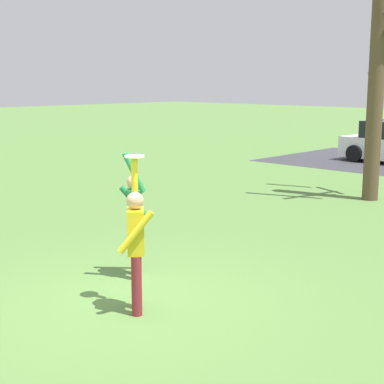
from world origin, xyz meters
name	(u,v)px	position (x,y,z in m)	size (l,w,h in m)	color
ground_plane	(129,303)	(0.00, 0.00, 0.00)	(120.00, 120.00, 0.00)	#567F3D
person_catcher	(136,241)	(0.31, -0.11, 0.98)	(0.56, 0.55, 2.08)	maroon
person_defender	(135,217)	(-0.81, 0.83, 0.98)	(0.65, 0.65, 2.05)	silver
frisbee_disc	(134,156)	(0.13, 0.03, 2.09)	(0.26, 0.26, 0.02)	white
bare_tree_tall	(380,65)	(-1.07, 9.28, 3.48)	(2.24, 2.18, 7.04)	brown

